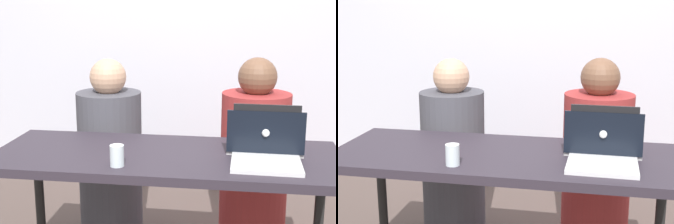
% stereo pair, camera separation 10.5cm
% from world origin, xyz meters
% --- Properties ---
extents(back_wall, '(4.50, 0.10, 2.55)m').
position_xyz_m(back_wall, '(0.00, 1.46, 1.28)').
color(back_wall, silver).
rests_on(back_wall, ground).
extents(desk, '(1.59, 0.62, 0.72)m').
position_xyz_m(desk, '(0.00, 0.00, 0.65)').
color(desk, '#2E2731').
rests_on(desk, ground).
extents(person_on_left, '(0.38, 0.38, 1.09)m').
position_xyz_m(person_on_left, '(-0.42, 0.57, 0.48)').
color(person_on_left, '#46454E').
rests_on(person_on_left, ground).
extents(person_on_right, '(0.43, 0.43, 1.11)m').
position_xyz_m(person_on_right, '(0.42, 0.57, 0.49)').
color(person_on_right, maroon).
rests_on(person_on_right, ground).
extents(laptop_back_right, '(0.35, 0.25, 0.21)m').
position_xyz_m(laptop_back_right, '(0.44, 0.08, 0.77)').
color(laptop_back_right, '#B4B3B4').
rests_on(laptop_back_right, desk).
extents(laptop_front_right, '(0.30, 0.28, 0.24)m').
position_xyz_m(laptop_front_right, '(0.44, -0.07, 0.77)').
color(laptop_front_right, silver).
rests_on(laptop_front_right, desk).
extents(water_glass_left, '(0.06, 0.06, 0.09)m').
position_xyz_m(water_glass_left, '(-0.18, -0.20, 0.76)').
color(water_glass_left, silver).
rests_on(water_glass_left, desk).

